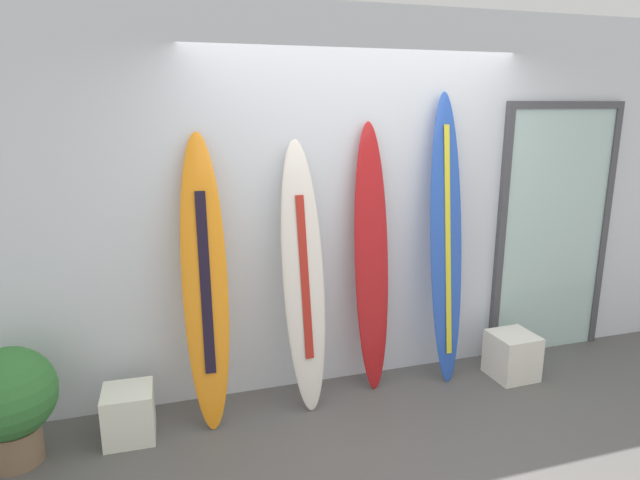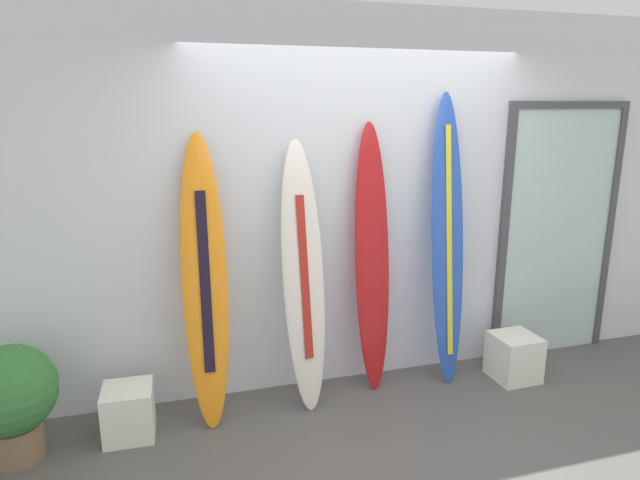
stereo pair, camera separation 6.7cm
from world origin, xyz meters
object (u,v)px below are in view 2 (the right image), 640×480
surfboard_ivory (303,277)px  glass_door (558,228)px  surfboard_crimson (372,260)px  surfboard_cobalt (447,242)px  display_block_left (129,412)px  potted_plant (10,396)px  surfboard_sunset (205,284)px  display_block_center (514,357)px

surfboard_ivory → glass_door: size_ratio=0.88×
surfboard_crimson → glass_door: size_ratio=0.93×
surfboard_cobalt → display_block_left: size_ratio=6.52×
surfboard_crimson → glass_door: (1.73, 0.14, 0.10)m
glass_door → potted_plant: glass_door is taller
surfboard_sunset → glass_door: 2.96m
surfboard_cobalt → display_block_center: surfboard_cobalt is taller
surfboard_sunset → potted_plant: 1.32m
surfboard_sunset → surfboard_ivory: (0.68, 0.01, -0.02)m
potted_plant → surfboard_ivory: bearing=5.5°
display_block_center → potted_plant: (-3.54, -0.03, 0.24)m
display_block_left → glass_door: bearing=5.6°
surfboard_ivory → potted_plant: bearing=-174.5°
surfboard_crimson → display_block_left: 1.96m
surfboard_ivory → surfboard_cobalt: surfboard_cobalt is taller
potted_plant → display_block_center: bearing=0.5°
surfboard_cobalt → display_block_center: (0.54, -0.19, -0.93)m
surfboard_ivory → display_block_left: surfboard_ivory is taller
surfboard_sunset → display_block_center: (2.35, -0.14, -0.78)m
surfboard_ivory → display_block_left: bearing=-174.4°
surfboard_ivory → glass_door: glass_door is taller
surfboard_cobalt → potted_plant: surfboard_cobalt is taller
surfboard_crimson → surfboard_cobalt: (0.59, -0.04, 0.11)m
display_block_center → glass_door: (0.60, 0.37, 0.92)m
surfboard_sunset → surfboard_cobalt: surfboard_cobalt is taller
surfboard_sunset → display_block_left: size_ratio=5.75×
surfboard_sunset → surfboard_cobalt: bearing=1.6°
surfboard_ivory → display_block_center: 1.85m
surfboard_crimson → display_block_center: bearing=-11.8°
surfboard_crimson → glass_door: 1.73m
surfboard_sunset → surfboard_crimson: 1.23m
glass_door → display_block_left: bearing=-174.4°
surfboard_sunset → surfboard_ivory: bearing=0.7°
surfboard_sunset → potted_plant: surfboard_sunset is taller
display_block_left → display_block_center: 2.89m
potted_plant → surfboard_sunset: bearing=8.2°
glass_door → potted_plant: bearing=-174.5°
surfboard_sunset → display_block_center: bearing=-3.5°
display_block_center → surfboard_sunset: bearing=176.5°
surfboard_cobalt → display_block_left: (-2.35, -0.16, -0.94)m
surfboard_ivory → glass_door: bearing=5.5°
display_block_left → potted_plant: potted_plant is taller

